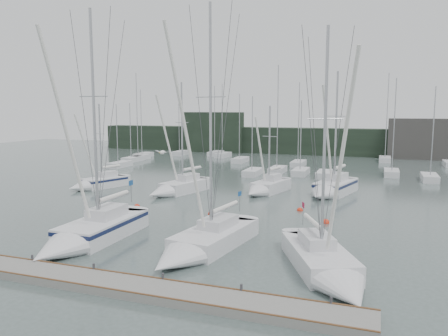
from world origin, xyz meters
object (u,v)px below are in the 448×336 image
Objects in this scene: sailboat_near_right at (330,270)px; sailboat_mid_a at (95,184)px; sailboat_mid_b at (175,189)px; buoy_b at (300,211)px; buoy_d at (325,223)px; buoy_a at (211,214)px; sailboat_near_center at (197,246)px; buoy_c at (137,207)px; sailboat_near_left at (85,235)px; sailboat_mid_c at (265,188)px; sailboat_mid_d at (330,189)px.

sailboat_mid_a is at bearing 122.16° from sailboat_near_right.
sailboat_mid_a is at bearing -162.92° from sailboat_mid_b.
sailboat_mid_a is 18.89× the size of buoy_b.
sailboat_mid_b is at bearing 109.65° from sailboat_near_right.
sailboat_mid_a is 16.04× the size of buoy_d.
buoy_a is (16.22, -6.76, -0.54)m from sailboat_mid_a.
buoy_d is (9.20, 0.39, 0.00)m from buoy_a.
sailboat_near_right is at bearing -0.61° from sailboat_near_center.
sailboat_near_center is 14.23m from buoy_c.
sailboat_near_right is 15.35m from buoy_a.
buoy_b is (11.23, 14.13, -0.63)m from sailboat_near_left.
buoy_a is at bearing -2.63° from sailboat_mid_a.
sailboat_near_left is 1.61× the size of sailboat_mid_a.
sailboat_mid_c is at bearing 72.17° from sailboat_near_left.
buoy_d is at bearing 5.92° from sailboat_mid_a.
sailboat_mid_a is 17.59m from buoy_a.
buoy_a is at bearing 115.29° from sailboat_near_center.
buoy_c is at bearing -78.91° from sailboat_mid_b.
sailboat_near_left is 11.30m from buoy_a.
sailboat_near_left is 21.48m from sailboat_mid_c.
sailboat_mid_c is 6.57m from sailboat_mid_d.
buoy_a is at bearing -2.76° from buoy_c.
sailboat_mid_a is (-26.95, 17.73, 0.03)m from sailboat_near_right.
sailboat_near_right is 25.17× the size of buoy_c.
sailboat_mid_c is 10.36m from buoy_a.
buoy_c is at bearing -165.93° from buoy_b.
sailboat_near_left is 1.65× the size of sailboat_mid_c.
sailboat_near_left is at bearing -76.16° from buoy_c.
buoy_c is at bearing -119.40° from sailboat_mid_c.
sailboat_near_center reaches higher than sailboat_near_right.
sailboat_mid_a reaches higher than buoy_b.
sailboat_mid_c reaches higher than buoy_d.
sailboat_mid_d reaches higher than sailboat_mid_c.
buoy_d is (13.79, 10.70, -0.63)m from sailboat_near_left.
buoy_a is at bearing 65.79° from sailboat_near_left.
sailboat_near_right reaches higher than buoy_b.
sailboat_near_right reaches higher than sailboat_mid_c.
sailboat_mid_b reaches higher than buoy_c.
sailboat_mid_d is (24.59, 4.61, 0.11)m from sailboat_mid_a.
sailboat_near_center is 25.71× the size of buoy_d.
buoy_d is at bearing -6.21° from sailboat_mid_b.
sailboat_mid_c is 12.21m from buoy_d.
sailboat_near_right is 1.42× the size of sailboat_mid_c.
sailboat_mid_c is (8.54, 3.25, -0.01)m from sailboat_mid_b.
sailboat_near_center is at bearing -73.72° from sailboat_mid_c.
sailboat_mid_c is at bearing 101.52° from sailboat_near_center.
buoy_a is (-8.36, -11.37, -0.65)m from sailboat_mid_d.
sailboat_mid_c is 17.33× the size of buoy_a.
buoy_c is at bearing -129.80° from sailboat_mid_d.
sailboat_mid_d is at bearing 84.12° from sailboat_near_center.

